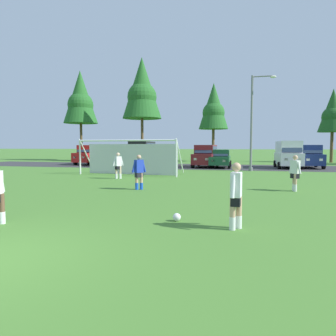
# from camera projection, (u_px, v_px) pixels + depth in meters

# --- Properties ---
(ground_plane) EXTENTS (400.00, 400.00, 0.00)m
(ground_plane) POSITION_uv_depth(u_px,v_px,m) (170.00, 178.00, 19.84)
(ground_plane) COLOR #477A2D
(parking_lot_strip) EXTENTS (52.00, 8.40, 0.01)m
(parking_lot_strip) POSITION_uv_depth(u_px,v_px,m) (196.00, 166.00, 30.73)
(parking_lot_strip) COLOR #333335
(parking_lot_strip) RESTS_ON ground
(soccer_ball) EXTENTS (0.22, 0.22, 0.22)m
(soccer_ball) POSITION_uv_depth(u_px,v_px,m) (177.00, 217.00, 8.27)
(soccer_ball) COLOR white
(soccer_ball) RESTS_ON ground
(soccer_goal) EXTENTS (7.53, 2.41, 2.57)m
(soccer_goal) POSITION_uv_depth(u_px,v_px,m) (130.00, 157.00, 21.90)
(soccer_goal) COLOR white
(soccer_goal) RESTS_ON ground
(player_striker_near) EXTENTS (0.54, 0.62, 1.64)m
(player_striker_near) POSITION_uv_depth(u_px,v_px,m) (118.00, 166.00, 19.09)
(player_striker_near) COLOR beige
(player_striker_near) RESTS_ON ground
(player_midfield_center) EXTENTS (0.30, 0.73, 1.64)m
(player_midfield_center) POSITION_uv_depth(u_px,v_px,m) (236.00, 196.00, 7.43)
(player_midfield_center) COLOR tan
(player_midfield_center) RESTS_ON ground
(player_defender_far) EXTENTS (0.58, 0.58, 1.64)m
(player_defender_far) POSITION_uv_depth(u_px,v_px,m) (139.00, 172.00, 14.27)
(player_defender_far) COLOR tan
(player_defender_far) RESTS_ON ground
(player_winger_right) EXTENTS (0.48, 0.66, 1.64)m
(player_winger_right) POSITION_uv_depth(u_px,v_px,m) (295.00, 173.00, 13.79)
(player_winger_right) COLOR tan
(player_winger_right) RESTS_ON ground
(parked_car_slot_far_left) EXTENTS (2.15, 4.61, 2.16)m
(parked_car_slot_far_left) POSITION_uv_depth(u_px,v_px,m) (90.00, 154.00, 34.21)
(parked_car_slot_far_left) COLOR red
(parked_car_slot_far_left) RESTS_ON ground
(parked_car_slot_left) EXTENTS (2.24, 4.30, 1.72)m
(parked_car_slot_left) POSITION_uv_depth(u_px,v_px,m) (108.00, 157.00, 31.89)
(parked_car_slot_left) COLOR #B2B2BC
(parked_car_slot_left) RESTS_ON ground
(parked_car_slot_center_left) EXTENTS (2.40, 4.90, 2.52)m
(parked_car_slot_center_left) POSITION_uv_depth(u_px,v_px,m) (142.00, 153.00, 31.40)
(parked_car_slot_center_left) COLOR black
(parked_car_slot_center_left) RESTS_ON ground
(parked_car_slot_center) EXTENTS (2.26, 4.66, 2.16)m
(parked_car_slot_center) POSITION_uv_depth(u_px,v_px,m) (164.00, 155.00, 31.58)
(parked_car_slot_center) COLOR tan
(parked_car_slot_center) RESTS_ON ground
(parked_car_slot_center_right) EXTENTS (2.35, 4.71, 2.16)m
(parked_car_slot_center_right) POSITION_uv_depth(u_px,v_px,m) (206.00, 156.00, 29.70)
(parked_car_slot_center_right) COLOR maroon
(parked_car_slot_center_right) RESTS_ON ground
(parked_car_slot_right) EXTENTS (2.06, 4.21, 1.72)m
(parked_car_slot_right) POSITION_uv_depth(u_px,v_px,m) (220.00, 158.00, 28.98)
(parked_car_slot_right) COLOR #194C2D
(parked_car_slot_right) RESTS_ON ground
(parked_car_slot_far_right) EXTENTS (2.27, 4.84, 2.52)m
(parked_car_slot_far_right) POSITION_uv_depth(u_px,v_px,m) (288.00, 154.00, 28.49)
(parked_car_slot_far_right) COLOR silver
(parked_car_slot_far_right) RESTS_ON ground
(parked_car_slot_end) EXTENTS (2.16, 4.61, 2.16)m
(parked_car_slot_end) POSITION_uv_depth(u_px,v_px,m) (309.00, 156.00, 28.70)
(parked_car_slot_end) COLOR navy
(parked_car_slot_end) RESTS_ON ground
(tree_left_edge) EXTENTS (4.84, 4.84, 12.92)m
(tree_left_edge) POSITION_uv_depth(u_px,v_px,m) (80.00, 99.00, 43.98)
(tree_left_edge) COLOR brown
(tree_left_edge) RESTS_ON ground
(tree_mid_left) EXTENTS (5.15, 5.15, 13.74)m
(tree_mid_left) POSITION_uv_depth(u_px,v_px,m) (142.00, 90.00, 40.19)
(tree_mid_left) COLOR brown
(tree_mid_left) RESTS_ON ground
(tree_center_back) EXTENTS (3.90, 3.90, 10.40)m
(tree_center_back) POSITION_uv_depth(u_px,v_px,m) (214.00, 108.00, 40.34)
(tree_center_back) COLOR brown
(tree_center_back) RESTS_ON ground
(tree_mid_right) EXTENTS (3.44, 3.44, 9.17)m
(tree_mid_right) POSITION_uv_depth(u_px,v_px,m) (333.00, 112.00, 37.86)
(tree_mid_right) COLOR brown
(tree_mid_right) RESTS_ON ground
(street_lamp) EXTENTS (2.00, 0.32, 7.73)m
(street_lamp) POSITION_uv_depth(u_px,v_px,m) (254.00, 122.00, 24.77)
(street_lamp) COLOR slate
(street_lamp) RESTS_ON ground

